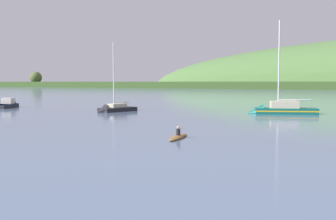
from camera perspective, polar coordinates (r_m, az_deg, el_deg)
sailboat_midwater_white at (r=54.22m, az=15.39°, el=-0.26°), size 9.10×5.54×13.26m
sailboat_far_left at (r=56.82m, az=-7.77°, el=-0.03°), size 3.68×6.59×10.69m
fishing_boat_moored at (r=70.11m, az=-21.92°, el=0.56°), size 4.14×5.89×3.45m
canoe_with_paddler at (r=29.93m, az=1.45°, el=-3.83°), size 1.71×3.94×1.02m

